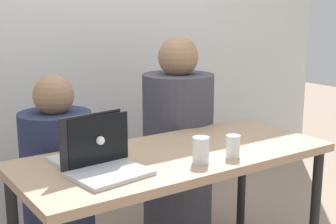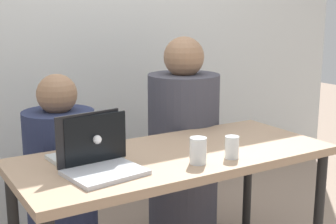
% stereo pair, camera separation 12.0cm
% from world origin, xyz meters
% --- Properties ---
extents(back_wall, '(4.50, 0.10, 2.62)m').
position_xyz_m(back_wall, '(0.00, 1.16, 1.31)').
color(back_wall, silver).
rests_on(back_wall, ground).
extents(desk, '(1.48, 0.64, 0.72)m').
position_xyz_m(desk, '(0.00, 0.00, 0.64)').
color(desk, tan).
rests_on(desk, ground).
extents(person_on_left, '(0.41, 0.41, 1.05)m').
position_xyz_m(person_on_left, '(-0.38, 0.51, 0.47)').
color(person_on_left, '#272F50').
rests_on(person_on_left, ground).
extents(person_on_right, '(0.48, 0.48, 1.21)m').
position_xyz_m(person_on_right, '(0.38, 0.51, 0.54)').
color(person_on_right, '#43434F').
rests_on(person_on_right, ground).
extents(laptop_front_left, '(0.32, 0.29, 0.23)m').
position_xyz_m(laptop_front_left, '(-0.40, -0.06, 0.77)').
color(laptop_front_left, silver).
rests_on(laptop_front_left, desk).
extents(laptop_back_left, '(0.30, 0.27, 0.22)m').
position_xyz_m(laptop_back_left, '(-0.39, 0.08, 0.77)').
color(laptop_back_left, silver).
rests_on(laptop_back_left, desk).
extents(water_glass_right, '(0.06, 0.06, 0.10)m').
position_xyz_m(water_glass_right, '(0.17, -0.20, 0.76)').
color(water_glass_right, white).
rests_on(water_glass_right, desk).
extents(water_glass_center, '(0.07, 0.07, 0.11)m').
position_xyz_m(water_glass_center, '(0.00, -0.18, 0.77)').
color(water_glass_center, white).
rests_on(water_glass_center, desk).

